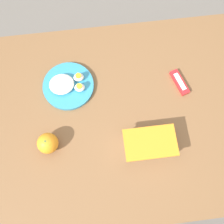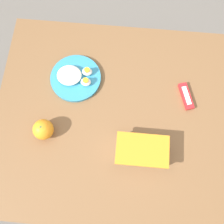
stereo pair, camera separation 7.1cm
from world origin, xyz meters
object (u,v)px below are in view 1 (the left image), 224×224
Objects in this scene: orange_fruit at (48,143)px; candy_bar at (179,82)px; food_container at (149,144)px; rice_plate at (68,85)px.

orange_fruit reaches higher than candy_bar.
food_container is 0.45m from rice_plate.
candy_bar is (-0.19, -0.27, -0.02)m from food_container.
food_container is 0.92× the size of rice_plate.
candy_bar is (-0.60, -0.22, -0.03)m from orange_fruit.
orange_fruit is at bearing -7.23° from food_container.
food_container is at bearing 135.60° from rice_plate.
rice_plate is 0.51m from candy_bar.
food_container is 0.42m from orange_fruit.
orange_fruit is 0.38× the size of rice_plate.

